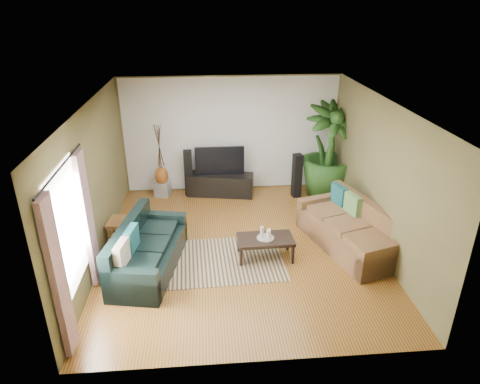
{
  "coord_description": "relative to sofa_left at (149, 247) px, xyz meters",
  "views": [
    {
      "loc": [
        -0.58,
        -6.8,
        4.27
      ],
      "look_at": [
        0.0,
        0.2,
        1.05
      ],
      "focal_mm": 32.0,
      "sensor_mm": 36.0,
      "label": 1
    }
  ],
  "objects": [
    {
      "name": "coffee_table",
      "position": [
        2.01,
        0.18,
        -0.22
      ],
      "size": [
        1.0,
        0.56,
        0.4
      ],
      "primitive_type": "cube",
      "rotation": [
        0.0,
        0.0,
        0.03
      ],
      "color": "black",
      "rests_on": "floor"
    },
    {
      "name": "candle_short",
      "position": [
        2.08,
        0.24,
        0.05
      ],
      "size": [
        0.06,
        0.06,
        0.12
      ],
      "primitive_type": "cylinder",
      "color": "#F0E0CA",
      "rests_on": "candle_tray"
    },
    {
      "name": "window_pane",
      "position": [
        -0.87,
        -1.06,
        0.97
      ],
      "size": [
        0.0,
        1.8,
        1.8
      ],
      "primitive_type": "plane",
      "rotation": [
        1.57,
        0.0,
        1.57
      ],
      "color": "white",
      "rests_on": "ground"
    },
    {
      "name": "candle_mid",
      "position": [
        2.05,
        0.14,
        0.07
      ],
      "size": [
        0.06,
        0.06,
        0.15
      ],
      "primitive_type": "cylinder",
      "color": "beige",
      "rests_on": "candle_tray"
    },
    {
      "name": "curtain_near",
      "position": [
        -0.82,
        -1.81,
        0.72
      ],
      "size": [
        0.08,
        0.35,
        2.2
      ],
      "primitive_type": "cube",
      "color": "gray",
      "rests_on": "ground"
    },
    {
      "name": "side_table",
      "position": [
        -0.59,
        0.86,
        -0.17
      ],
      "size": [
        0.52,
        0.52,
        0.5
      ],
      "primitive_type": "cube",
      "rotation": [
        0.0,
        0.0,
        -0.1
      ],
      "color": "brown",
      "rests_on": "floor"
    },
    {
      "name": "curtain_far",
      "position": [
        -0.82,
        -0.31,
        0.72
      ],
      "size": [
        0.08,
        0.35,
        2.2
      ],
      "primitive_type": "cube",
      "color": "gray",
      "rests_on": "ground"
    },
    {
      "name": "sofa_right",
      "position": [
        3.59,
        0.43,
        0.0
      ],
      "size": [
        1.57,
        2.36,
        0.85
      ],
      "primitive_type": "cube",
      "rotation": [
        0.0,
        0.0,
        -1.27
      ],
      "color": "brown",
      "rests_on": "floor"
    },
    {
      "name": "tv_stand",
      "position": [
        1.32,
        2.93,
        -0.17
      ],
      "size": [
        1.59,
        0.72,
        0.51
      ],
      "primitive_type": "cube",
      "rotation": [
        0.0,
        0.0,
        -0.17
      ],
      "color": "black",
      "rests_on": "floor"
    },
    {
      "name": "candle_tray",
      "position": [
        2.01,
        0.18,
        -0.02
      ],
      "size": [
        0.3,
        0.3,
        0.01
      ],
      "primitive_type": "cylinder",
      "color": "gray",
      "rests_on": "coffee_table"
    },
    {
      "name": "wall_front",
      "position": [
        1.61,
        -2.21,
        0.93
      ],
      "size": [
        5.0,
        0.0,
        5.0
      ],
      "primitive_type": "plane",
      "rotation": [
        -1.57,
        0.0,
        0.0
      ],
      "color": "brown",
      "rests_on": "ground"
    },
    {
      "name": "backwall_panel",
      "position": [
        1.61,
        3.28,
        0.93
      ],
      "size": [
        4.9,
        0.0,
        4.9
      ],
      "primitive_type": "plane",
      "rotation": [
        1.57,
        0.0,
        0.0
      ],
      "color": "white",
      "rests_on": "ground"
    },
    {
      "name": "plant_pot",
      "position": [
        3.8,
        2.77,
        -0.27
      ],
      "size": [
        0.4,
        0.4,
        0.31
      ],
      "primitive_type": "cylinder",
      "color": "black",
      "rests_on": "floor"
    },
    {
      "name": "floor",
      "position": [
        1.61,
        0.54,
        -0.42
      ],
      "size": [
        5.5,
        5.5,
        0.0
      ],
      "primitive_type": "plane",
      "color": "#915F25",
      "rests_on": "ground"
    },
    {
      "name": "pedestal",
      "position": [
        -0.03,
        3.01,
        -0.26
      ],
      "size": [
        0.39,
        0.39,
        0.34
      ],
      "primitive_type": "cube",
      "rotation": [
        0.0,
        0.0,
        -0.19
      ],
      "color": "gray",
      "rests_on": "floor"
    },
    {
      "name": "vase",
      "position": [
        -0.03,
        3.01,
        0.06
      ],
      "size": [
        0.31,
        0.31,
        0.43
      ],
      "primitive_type": "ellipsoid",
      "color": "#924A1A",
      "rests_on": "pedestal"
    },
    {
      "name": "speaker_left",
      "position": [
        0.59,
        3.04,
        0.11
      ],
      "size": [
        0.2,
        0.22,
        1.07
      ],
      "primitive_type": "cube",
      "rotation": [
        0.0,
        0.0,
        0.05
      ],
      "color": "black",
      "rests_on": "floor"
    },
    {
      "name": "wall_left",
      "position": [
        -0.89,
        0.54,
        0.92
      ],
      "size": [
        0.0,
        5.5,
        5.5
      ],
      "primitive_type": "plane",
      "rotation": [
        1.57,
        0.0,
        1.57
      ],
      "color": "brown",
      "rests_on": "ground"
    },
    {
      "name": "ceiling",
      "position": [
        1.61,
        0.54,
        2.28
      ],
      "size": [
        5.5,
        5.5,
        0.0
      ],
      "primitive_type": "plane",
      "rotation": [
        3.14,
        0.0,
        0.0
      ],
      "color": "white",
      "rests_on": "ground"
    },
    {
      "name": "sofa_left",
      "position": [
        0.0,
        0.0,
        0.0
      ],
      "size": [
        1.22,
        2.14,
        0.85
      ],
      "primitive_type": "cube",
      "rotation": [
        0.0,
        0.0,
        1.38
      ],
      "color": "black",
      "rests_on": "floor"
    },
    {
      "name": "speaker_right",
      "position": [
        3.09,
        2.69,
        0.09
      ],
      "size": [
        0.22,
        0.24,
        1.03
      ],
      "primitive_type": "cube",
      "rotation": [
        0.0,
        0.0,
        0.17
      ],
      "color": "black",
      "rests_on": "floor"
    },
    {
      "name": "candle_tall",
      "position": [
        1.95,
        0.21,
        0.09
      ],
      "size": [
        0.06,
        0.06,
        0.2
      ],
      "primitive_type": "cylinder",
      "color": "beige",
      "rests_on": "candle_tray"
    },
    {
      "name": "wall_right",
      "position": [
        4.11,
        0.54,
        0.92
      ],
      "size": [
        0.0,
        5.5,
        5.5
      ],
      "primitive_type": "plane",
      "rotation": [
        1.57,
        0.0,
        -1.57
      ],
      "color": "brown",
      "rests_on": "ground"
    },
    {
      "name": "television",
      "position": [
        1.32,
        2.95,
        0.42
      ],
      "size": [
        1.13,
        0.06,
        0.67
      ],
      "primitive_type": "cube",
      "color": "black",
      "rests_on": "tv_stand"
    },
    {
      "name": "potted_plant",
      "position": [
        3.8,
        2.77,
        0.65
      ],
      "size": [
        1.48,
        1.48,
        2.16
      ],
      "primitive_type": "imported",
      "rotation": [
        0.0,
        0.0,
        0.26
      ],
      "color": "#1E4416",
      "rests_on": "floor"
    },
    {
      "name": "curtain_rod",
      "position": [
        -0.82,
        -1.06,
        1.87
      ],
      "size": [
        0.03,
        1.9,
        0.03
      ],
      "primitive_type": "cylinder",
      "rotation": [
        1.57,
        0.0,
        0.0
      ],
      "color": "black",
      "rests_on": "ground"
    },
    {
      "name": "wall_back",
      "position": [
        1.61,
        3.29,
        0.93
      ],
      "size": [
        5.0,
        0.0,
        5.0
      ],
      "primitive_type": "plane",
      "rotation": [
        1.57,
        0.0,
        0.0
      ],
      "color": "brown",
      "rests_on": "ground"
    },
    {
      "name": "area_rug",
      "position": [
        1.25,
        0.14,
        -0.42
      ],
      "size": [
        2.2,
        1.6,
        0.01
      ],
      "primitive_type": "cube",
      "rotation": [
        0.0,
        0.0,
        0.04
      ],
      "color": "tan",
      "rests_on": "floor"
    }
  ]
}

